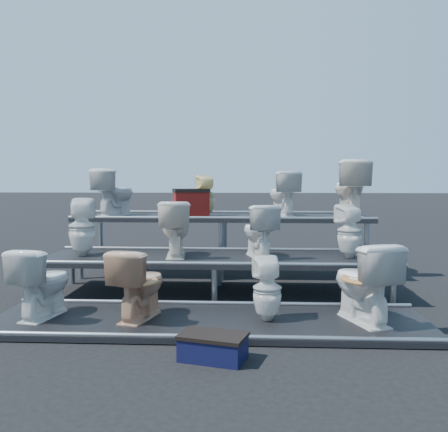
{
  "coord_description": "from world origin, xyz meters",
  "views": [
    {
      "loc": [
        0.4,
        -6.0,
        1.43
      ],
      "look_at": [
        0.08,
        0.1,
        0.95
      ],
      "focal_mm": 40.0,
      "sensor_mm": 36.0,
      "label": 1
    }
  ],
  "objects_px": {
    "toilet_2": "(267,289)",
    "red_crate": "(191,204)",
    "toilet_7": "(349,231)",
    "toilet_5": "(175,229)",
    "toilet_3": "(363,282)",
    "toilet_6": "(259,231)",
    "step_stool": "(213,349)",
    "toilet_4": "(82,227)",
    "toilet_9": "(206,195)",
    "toilet_10": "(283,194)",
    "toilet_8": "(115,192)",
    "toilet_1": "(139,283)",
    "toilet_0": "(42,282)",
    "toilet_11": "(350,188)"
  },
  "relations": [
    {
      "from": "toilet_2",
      "to": "red_crate",
      "type": "bearing_deg",
      "value": -76.31
    },
    {
      "from": "toilet_7",
      "to": "red_crate",
      "type": "bearing_deg",
      "value": -49.47
    },
    {
      "from": "toilet_5",
      "to": "toilet_2",
      "type": "bearing_deg",
      "value": 123.13
    },
    {
      "from": "toilet_3",
      "to": "toilet_7",
      "type": "distance_m",
      "value": 1.35
    },
    {
      "from": "toilet_6",
      "to": "step_stool",
      "type": "bearing_deg",
      "value": 63.77
    },
    {
      "from": "toilet_5",
      "to": "step_stool",
      "type": "relative_size",
      "value": 1.38
    },
    {
      "from": "toilet_4",
      "to": "toilet_9",
      "type": "relative_size",
      "value": 1.18
    },
    {
      "from": "toilet_7",
      "to": "red_crate",
      "type": "distance_m",
      "value": 2.4
    },
    {
      "from": "toilet_5",
      "to": "toilet_6",
      "type": "height_order",
      "value": "toilet_5"
    },
    {
      "from": "toilet_9",
      "to": "toilet_3",
      "type": "bearing_deg",
      "value": 102.98
    },
    {
      "from": "toilet_10",
      "to": "toilet_8",
      "type": "bearing_deg",
      "value": -16.1
    },
    {
      "from": "toilet_5",
      "to": "toilet_1",
      "type": "bearing_deg",
      "value": 76.69
    },
    {
      "from": "toilet_1",
      "to": "step_stool",
      "type": "bearing_deg",
      "value": 145.85
    },
    {
      "from": "toilet_3",
      "to": "toilet_9",
      "type": "xyz_separation_m",
      "value": [
        -1.72,
        2.6,
        0.72
      ]
    },
    {
      "from": "toilet_0",
      "to": "toilet_11",
      "type": "xyz_separation_m",
      "value": [
        3.46,
        2.6,
        0.86
      ]
    },
    {
      "from": "toilet_0",
      "to": "toilet_3",
      "type": "relative_size",
      "value": 0.9
    },
    {
      "from": "toilet_1",
      "to": "toilet_9",
      "type": "xyz_separation_m",
      "value": [
        0.41,
        2.6,
        0.76
      ]
    },
    {
      "from": "toilet_9",
      "to": "toilet_2",
      "type": "bearing_deg",
      "value": 86.96
    },
    {
      "from": "toilet_5",
      "to": "red_crate",
      "type": "relative_size",
      "value": 1.41
    },
    {
      "from": "toilet_8",
      "to": "toilet_11",
      "type": "xyz_separation_m",
      "value": [
        3.45,
        0.0,
        0.06
      ]
    },
    {
      "from": "toilet_5",
      "to": "toilet_8",
      "type": "height_order",
      "value": "toilet_8"
    },
    {
      "from": "toilet_8",
      "to": "step_stool",
      "type": "relative_size",
      "value": 1.39
    },
    {
      "from": "toilet_1",
      "to": "toilet_4",
      "type": "relative_size",
      "value": 0.96
    },
    {
      "from": "toilet_2",
      "to": "toilet_11",
      "type": "bearing_deg",
      "value": -124.6
    },
    {
      "from": "toilet_4",
      "to": "toilet_10",
      "type": "xyz_separation_m",
      "value": [
        2.54,
        1.3,
        0.37
      ]
    },
    {
      "from": "step_stool",
      "to": "toilet_1",
      "type": "bearing_deg",
      "value": 146.44
    },
    {
      "from": "toilet_8",
      "to": "toilet_10",
      "type": "relative_size",
      "value": 1.06
    },
    {
      "from": "toilet_2",
      "to": "toilet_5",
      "type": "height_order",
      "value": "toilet_5"
    },
    {
      "from": "toilet_3",
      "to": "toilet_5",
      "type": "relative_size",
      "value": 1.12
    },
    {
      "from": "red_crate",
      "to": "toilet_6",
      "type": "bearing_deg",
      "value": -66.64
    },
    {
      "from": "toilet_2",
      "to": "toilet_9",
      "type": "xyz_separation_m",
      "value": [
        -0.82,
        2.6,
        0.8
      ]
    },
    {
      "from": "toilet_1",
      "to": "toilet_7",
      "type": "relative_size",
      "value": 1.07
    },
    {
      "from": "toilet_4",
      "to": "step_stool",
      "type": "relative_size",
      "value": 1.44
    },
    {
      "from": "toilet_6",
      "to": "toilet_11",
      "type": "bearing_deg",
      "value": -152.02
    },
    {
      "from": "toilet_7",
      "to": "toilet_8",
      "type": "relative_size",
      "value": 0.94
    },
    {
      "from": "toilet_9",
      "to": "red_crate",
      "type": "relative_size",
      "value": 1.24
    },
    {
      "from": "toilet_4",
      "to": "toilet_9",
      "type": "distance_m",
      "value": 1.95
    },
    {
      "from": "toilet_0",
      "to": "toilet_6",
      "type": "distance_m",
      "value": 2.52
    },
    {
      "from": "toilet_7",
      "to": "red_crate",
      "type": "xyz_separation_m",
      "value": [
        -2.05,
        1.23,
        0.25
      ]
    },
    {
      "from": "toilet_9",
      "to": "toilet_10",
      "type": "distance_m",
      "value": 1.13
    },
    {
      "from": "toilet_8",
      "to": "toilet_3",
      "type": "bearing_deg",
      "value": 164.41
    },
    {
      "from": "toilet_2",
      "to": "toilet_6",
      "type": "relative_size",
      "value": 0.95
    },
    {
      "from": "toilet_6",
      "to": "step_stool",
      "type": "distance_m",
      "value": 2.34
    },
    {
      "from": "toilet_10",
      "to": "step_stool",
      "type": "height_order",
      "value": "toilet_10"
    },
    {
      "from": "red_crate",
      "to": "toilet_1",
      "type": "bearing_deg",
      "value": -109.54
    },
    {
      "from": "toilet_0",
      "to": "step_stool",
      "type": "height_order",
      "value": "toilet_0"
    },
    {
      "from": "toilet_3",
      "to": "toilet_4",
      "type": "bearing_deg",
      "value": -41.88
    },
    {
      "from": "toilet_5",
      "to": "red_crate",
      "type": "bearing_deg",
      "value": -98.91
    },
    {
      "from": "toilet_0",
      "to": "step_stool",
      "type": "relative_size",
      "value": 1.4
    },
    {
      "from": "toilet_2",
      "to": "toilet_11",
      "type": "height_order",
      "value": "toilet_11"
    }
  ]
}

